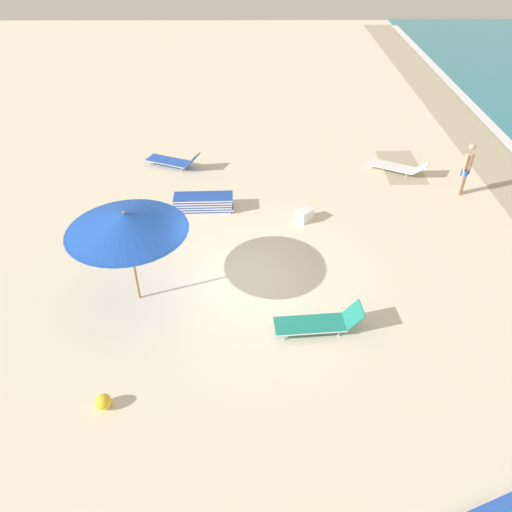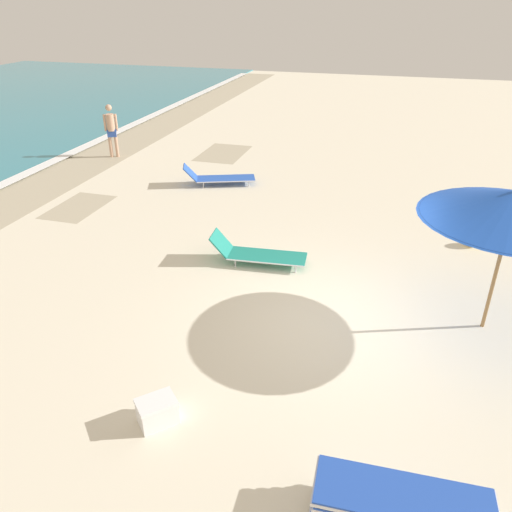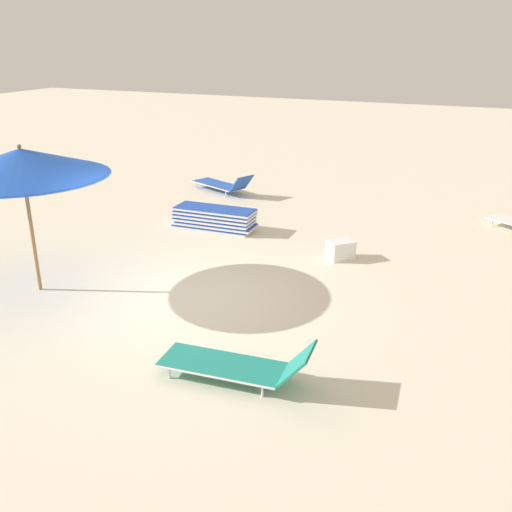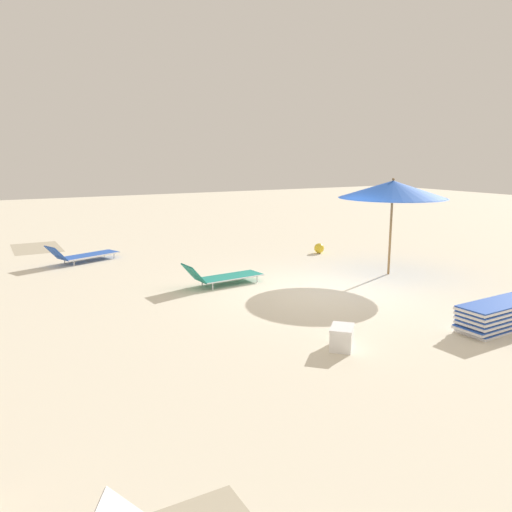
{
  "view_description": "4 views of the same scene",
  "coord_description": "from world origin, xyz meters",
  "px_view_note": "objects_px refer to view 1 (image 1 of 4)",
  "views": [
    {
      "loc": [
        9.82,
        0.38,
        8.21
      ],
      "look_at": [
        0.44,
        0.42,
        1.14
      ],
      "focal_mm": 35.0,
      "sensor_mm": 36.0,
      "label": 1
    },
    {
      "loc": [
        -7.11,
        -0.67,
        5.0
      ],
      "look_at": [
        0.05,
        1.39,
        1.07
      ],
      "focal_mm": 35.0,
      "sensor_mm": 36.0,
      "label": 2
    },
    {
      "loc": [
        7.3,
        4.55,
        4.12
      ],
      "look_at": [
        -0.07,
        1.31,
        0.97
      ],
      "focal_mm": 40.0,
      "sensor_mm": 36.0,
      "label": 3
    },
    {
      "loc": [
        -8.83,
        6.8,
        3.06
      ],
      "look_at": [
        0.84,
        1.41,
        0.82
      ],
      "focal_mm": 35.0,
      "sensor_mm": 36.0,
      "label": 4
    }
  ],
  "objects_px": {
    "beach_umbrella": "(126,222)",
    "sun_lounger_under_umbrella": "(320,322)",
    "sun_lounger_near_water_left": "(174,161)",
    "lounger_stack": "(203,203)",
    "sun_lounger_near_water_right": "(397,166)",
    "cooler_box": "(305,215)",
    "beach_ball": "(103,402)",
    "beachgoer_strolling_adult": "(467,166)"
  },
  "relations": [
    {
      "from": "beach_umbrella",
      "to": "sun_lounger_under_umbrella",
      "type": "height_order",
      "value": "beach_umbrella"
    },
    {
      "from": "sun_lounger_near_water_left",
      "to": "lounger_stack",
      "type": "bearing_deg",
      "value": 45.95
    },
    {
      "from": "sun_lounger_under_umbrella",
      "to": "sun_lounger_near_water_right",
      "type": "bearing_deg",
      "value": 150.32
    },
    {
      "from": "sun_lounger_near_water_right",
      "to": "cooler_box",
      "type": "distance_m",
      "value": 4.69
    },
    {
      "from": "lounger_stack",
      "to": "sun_lounger_under_umbrella",
      "type": "distance_m",
      "value": 6.05
    },
    {
      "from": "sun_lounger_near_water_left",
      "to": "beach_ball",
      "type": "distance_m",
      "value": 10.26
    },
    {
      "from": "cooler_box",
      "to": "beach_umbrella",
      "type": "bearing_deg",
      "value": -6.15
    },
    {
      "from": "beach_umbrella",
      "to": "cooler_box",
      "type": "height_order",
      "value": "beach_umbrella"
    },
    {
      "from": "sun_lounger_near_water_left",
      "to": "cooler_box",
      "type": "bearing_deg",
      "value": 73.44
    },
    {
      "from": "lounger_stack",
      "to": "beach_ball",
      "type": "xyz_separation_m",
      "value": [
        7.3,
        -1.33,
        -0.09
      ]
    },
    {
      "from": "sun_lounger_near_water_right",
      "to": "cooler_box",
      "type": "relative_size",
      "value": 3.5
    },
    {
      "from": "beach_umbrella",
      "to": "sun_lounger_near_water_left",
      "type": "xyz_separation_m",
      "value": [
        -7.05,
        -0.04,
        -1.98
      ]
    },
    {
      "from": "sun_lounger_under_umbrella",
      "to": "beach_ball",
      "type": "xyz_separation_m",
      "value": [
        2.09,
        -4.4,
        -0.06
      ]
    },
    {
      "from": "beach_umbrella",
      "to": "sun_lounger_near_water_right",
      "type": "bearing_deg",
      "value": 130.06
    },
    {
      "from": "sun_lounger_near_water_left",
      "to": "beach_ball",
      "type": "bearing_deg",
      "value": 22.32
    },
    {
      "from": "beachgoer_strolling_adult",
      "to": "sun_lounger_under_umbrella",
      "type": "bearing_deg",
      "value": -177.88
    },
    {
      "from": "lounger_stack",
      "to": "beachgoer_strolling_adult",
      "type": "relative_size",
      "value": 1.1
    },
    {
      "from": "beach_ball",
      "to": "cooler_box",
      "type": "height_order",
      "value": "cooler_box"
    },
    {
      "from": "beachgoer_strolling_adult",
      "to": "beach_ball",
      "type": "bearing_deg",
      "value": 173.11
    },
    {
      "from": "lounger_stack",
      "to": "sun_lounger_near_water_right",
      "type": "xyz_separation_m",
      "value": [
        -2.5,
        6.61,
        -0.04
      ]
    },
    {
      "from": "sun_lounger_near_water_left",
      "to": "sun_lounger_near_water_right",
      "type": "relative_size",
      "value": 0.98
    },
    {
      "from": "cooler_box",
      "to": "beachgoer_strolling_adult",
      "type": "bearing_deg",
      "value": 152.04
    },
    {
      "from": "sun_lounger_under_umbrella",
      "to": "beach_ball",
      "type": "bearing_deg",
      "value": -69.56
    },
    {
      "from": "cooler_box",
      "to": "beach_ball",
      "type": "bearing_deg",
      "value": 11.52
    },
    {
      "from": "sun_lounger_near_water_right",
      "to": "sun_lounger_near_water_left",
      "type": "bearing_deg",
      "value": -64.88
    },
    {
      "from": "beach_ball",
      "to": "lounger_stack",
      "type": "bearing_deg",
      "value": 169.65
    },
    {
      "from": "lounger_stack",
      "to": "sun_lounger_near_water_right",
      "type": "distance_m",
      "value": 7.07
    },
    {
      "from": "sun_lounger_near_water_right",
      "to": "beachgoer_strolling_adult",
      "type": "height_order",
      "value": "beachgoer_strolling_adult"
    },
    {
      "from": "sun_lounger_under_umbrella",
      "to": "beach_umbrella",
      "type": "bearing_deg",
      "value": -109.42
    },
    {
      "from": "sun_lounger_under_umbrella",
      "to": "sun_lounger_near_water_right",
      "type": "distance_m",
      "value": 8.48
    },
    {
      "from": "sun_lounger_near_water_right",
      "to": "beach_umbrella",
      "type": "bearing_deg",
      "value": -21.51
    },
    {
      "from": "lounger_stack",
      "to": "cooler_box",
      "type": "xyz_separation_m",
      "value": [
        0.63,
        3.11,
        -0.06
      ]
    },
    {
      "from": "sun_lounger_near_water_right",
      "to": "beach_ball",
      "type": "distance_m",
      "value": 12.62
    },
    {
      "from": "lounger_stack",
      "to": "sun_lounger_under_umbrella",
      "type": "xyz_separation_m",
      "value": [
        5.21,
        3.07,
        -0.03
      ]
    },
    {
      "from": "lounger_stack",
      "to": "sun_lounger_near_water_left",
      "type": "bearing_deg",
      "value": -158.9
    },
    {
      "from": "beach_umbrella",
      "to": "sun_lounger_near_water_right",
      "type": "height_order",
      "value": "beach_umbrella"
    },
    {
      "from": "beachgoer_strolling_adult",
      "to": "cooler_box",
      "type": "relative_size",
      "value": 2.93
    },
    {
      "from": "lounger_stack",
      "to": "cooler_box",
      "type": "relative_size",
      "value": 3.22
    },
    {
      "from": "sun_lounger_near_water_left",
      "to": "sun_lounger_under_umbrella",
      "type": "bearing_deg",
      "value": 50.68
    },
    {
      "from": "beach_ball",
      "to": "cooler_box",
      "type": "bearing_deg",
      "value": 146.35
    },
    {
      "from": "lounger_stack",
      "to": "beach_ball",
      "type": "relative_size",
      "value": 6.1
    },
    {
      "from": "sun_lounger_near_water_right",
      "to": "sun_lounger_under_umbrella",
      "type": "bearing_deg",
      "value": 3.73
    }
  ]
}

